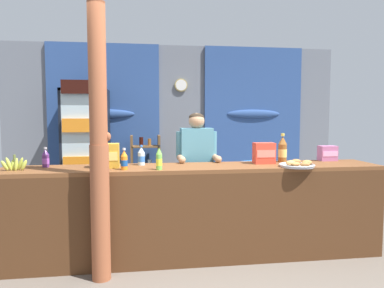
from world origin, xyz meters
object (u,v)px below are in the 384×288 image
at_px(stall_counter, 197,203).
at_px(drink_fridge, 86,142).
at_px(soda_bottle_orange_soda, 124,161).
at_px(snack_box_wafer, 328,153).
at_px(bottle_shelf_rack, 146,170).
at_px(timber_post, 99,150).
at_px(snack_box_crackers, 264,153).
at_px(soda_bottle_water, 141,157).
at_px(soda_bottle_grape_soda, 46,159).
at_px(banana_bunch, 14,165).
at_px(plastic_lawn_chair, 245,183).
at_px(shopkeeper, 197,161).
at_px(snack_box_choco_powder, 108,156).
at_px(pastry_tray, 297,165).
at_px(soda_bottle_lime_soda, 159,159).
at_px(soda_bottle_iced_tea, 282,150).

bearing_deg(stall_counter, drink_fridge, 123.72).
relative_size(soda_bottle_orange_soda, snack_box_wafer, 1.07).
bearing_deg(bottle_shelf_rack, timber_post, -99.95).
distance_m(snack_box_crackers, snack_box_wafer, 0.84).
bearing_deg(soda_bottle_water, bottle_shelf_rack, 88.12).
bearing_deg(snack_box_crackers, bottle_shelf_rack, 122.36).
relative_size(soda_bottle_grape_soda, banana_bunch, 0.80).
bearing_deg(plastic_lawn_chair, snack_box_wafer, -63.11).
bearing_deg(plastic_lawn_chair, bottle_shelf_rack, 156.23).
relative_size(soda_bottle_grape_soda, snack_box_wafer, 1.04).
bearing_deg(shopkeeper, bottle_shelf_rack, 109.92).
bearing_deg(bottle_shelf_rack, soda_bottle_water, -91.88).
bearing_deg(drink_fridge, soda_bottle_water, -65.24).
xyz_separation_m(stall_counter, banana_bunch, (-1.79, 0.07, 0.43)).
relative_size(bottle_shelf_rack, soda_bottle_orange_soda, 5.57).
relative_size(soda_bottle_orange_soda, snack_box_choco_powder, 0.86).
relative_size(bottle_shelf_rack, pastry_tray, 3.27).
bearing_deg(shopkeeper, plastic_lawn_chair, 47.24).
xyz_separation_m(drink_fridge, shopkeeper, (1.51, -1.50, -0.13)).
distance_m(plastic_lawn_chair, soda_bottle_lime_soda, 2.25).
relative_size(soda_bottle_iced_tea, soda_bottle_water, 1.52).
distance_m(soda_bottle_lime_soda, snack_box_crackers, 1.22).
height_order(soda_bottle_iced_tea, banana_bunch, soda_bottle_iced_tea).
relative_size(stall_counter, drink_fridge, 1.97).
distance_m(soda_bottle_iced_tea, soda_bottle_grape_soda, 2.59).
bearing_deg(soda_bottle_iced_tea, soda_bottle_orange_soda, -169.13).
relative_size(drink_fridge, soda_bottle_grape_soda, 9.78).
xyz_separation_m(plastic_lawn_chair, soda_bottle_water, (-1.56, -1.31, 0.59)).
relative_size(bottle_shelf_rack, shopkeeper, 0.77).
bearing_deg(banana_bunch, timber_post, -22.55).
distance_m(timber_post, soda_bottle_orange_soda, 0.35).
bearing_deg(shopkeeper, soda_bottle_lime_soda, -124.70).
distance_m(drink_fridge, soda_bottle_orange_soda, 2.26).
distance_m(soda_bottle_grape_soda, snack_box_crackers, 2.34).
xyz_separation_m(shopkeeper, soda_bottle_iced_tea, (0.95, -0.30, 0.15)).
bearing_deg(soda_bottle_lime_soda, pastry_tray, 0.10).
bearing_deg(soda_bottle_iced_tea, stall_counter, -163.45).
xyz_separation_m(soda_bottle_iced_tea, soda_bottle_lime_soda, (-1.43, -0.39, -0.03)).
bearing_deg(soda_bottle_grape_soda, soda_bottle_iced_tea, 1.09).
height_order(shopkeeper, soda_bottle_water, shopkeeper).
relative_size(timber_post, soda_bottle_orange_soda, 11.72).
height_order(soda_bottle_iced_tea, snack_box_choco_powder, soda_bottle_iced_tea).
xyz_separation_m(soda_bottle_grape_soda, snack_box_choco_powder, (0.64, -0.13, 0.04)).
distance_m(plastic_lawn_chair, banana_bunch, 3.22).
bearing_deg(snack_box_wafer, soda_bottle_orange_soda, -170.81).
xyz_separation_m(snack_box_choco_powder, banana_bunch, (-0.88, -0.06, -0.07)).
bearing_deg(snack_box_wafer, bottle_shelf_rack, 138.21).
xyz_separation_m(timber_post, soda_bottle_grape_soda, (-0.60, 0.54, -0.13)).
xyz_separation_m(soda_bottle_iced_tea, snack_box_crackers, (-0.25, -0.10, -0.02)).
bearing_deg(timber_post, soda_bottle_iced_tea, 16.57).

